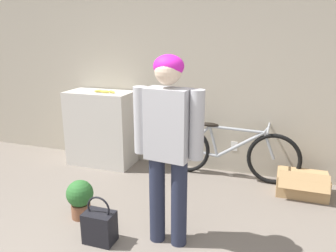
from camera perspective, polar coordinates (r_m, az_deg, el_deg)
wall_back at (r=4.14m, az=4.57°, el=9.94°), size 8.00×0.07×2.60m
side_shelf at (r=4.49m, az=-11.54°, el=-0.35°), size 0.87×0.47×0.99m
person at (r=2.56m, az=0.01°, el=-1.95°), size 0.57×0.24×1.57m
bicycle at (r=4.05m, az=10.37°, el=-4.46°), size 1.69×0.46×0.69m
banana at (r=4.27m, az=-10.95°, el=5.94°), size 0.31×0.09×0.04m
handbag at (r=2.95m, az=-11.82°, el=-16.72°), size 0.26×0.18×0.42m
cardboard_box at (r=3.95m, az=22.31°, el=-9.31°), size 0.53×0.42×0.31m
potted_plant at (r=3.31m, az=-15.06°, el=-11.88°), size 0.26×0.26×0.38m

